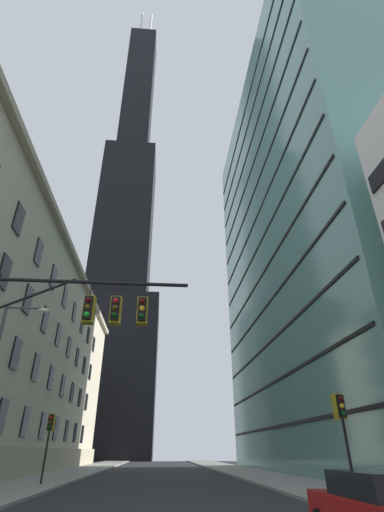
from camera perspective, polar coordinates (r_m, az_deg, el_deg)
dark_skyscraper at (r=112.86m, az=-10.80°, el=0.08°), size 23.61×23.61×182.89m
glass_office_midrise at (r=50.39m, az=21.05°, el=3.22°), size 20.06×41.62×53.08m
traffic_signal_mast at (r=14.08m, az=-17.88°, el=-10.69°), size 7.38×0.63×7.73m
traffic_light_near_right at (r=18.14m, az=22.16°, el=-21.71°), size 0.40×0.63×3.99m
traffic_light_far_left at (r=27.71m, az=-21.20°, el=-23.55°), size 0.40×0.63×3.94m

